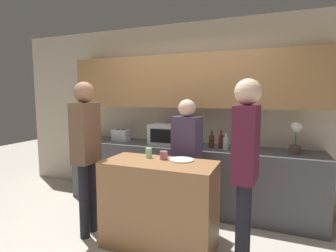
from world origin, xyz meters
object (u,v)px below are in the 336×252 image
object	(u,v)px
bottle_3	(237,142)
person_center	(187,153)
bottle_1	(221,141)
bottle_0	(212,141)
person_right	(246,158)
microwave	(169,134)
bottle_4	(243,141)
toaster	(121,135)
potted_plant	(296,138)
person_left	(86,145)
plate_on_island	(182,160)
cup_0	(149,153)
bottle_2	(226,143)
cup_1	(164,155)

from	to	relation	value
bottle_3	person_center	distance (m)	0.80
bottle_1	bottle_0	bearing A→B (deg)	-170.39
bottle_1	person_right	world-z (taller)	person_right
microwave	bottle_4	distance (m)	1.06
toaster	potted_plant	xyz separation A→B (m)	(2.49, -0.00, 0.11)
bottle_1	person_left	bearing A→B (deg)	-139.13
microwave	plate_on_island	world-z (taller)	microwave
plate_on_island	cup_0	distance (m)	0.39
bottle_2	cup_0	xyz separation A→B (m)	(-0.71, -0.89, -0.01)
toaster	bottle_4	size ratio (longest dim) A/B	0.94
cup_0	microwave	bearing A→B (deg)	97.93
bottle_4	person_center	xyz separation A→B (m)	(-0.61, -0.63, -0.08)
plate_on_island	cup_0	xyz separation A→B (m)	(-0.38, -0.01, 0.05)
bottle_0	plate_on_island	bearing A→B (deg)	-97.88
plate_on_island	person_center	distance (m)	0.41
toaster	bottle_1	distance (m)	1.58
cup_1	person_center	size ratio (longest dim) A/B	0.06
bottle_0	person_left	bearing A→B (deg)	-136.87
cup_1	microwave	bearing A→B (deg)	108.35
bottle_4	plate_on_island	bearing A→B (deg)	-117.34
microwave	bottle_4	size ratio (longest dim) A/B	1.89
person_left	bottle_4	bearing A→B (deg)	122.85
person_left	potted_plant	bearing A→B (deg)	112.48
cup_0	person_center	bearing A→B (deg)	52.95
toaster	bottle_2	bearing A→B (deg)	-2.23
person_center	potted_plant	bearing A→B (deg)	-142.98
bottle_2	bottle_0	bearing A→B (deg)	170.74
person_center	bottle_2	bearing A→B (deg)	-116.39
potted_plant	bottle_2	world-z (taller)	potted_plant
bottle_3	plate_on_island	bearing A→B (deg)	-114.03
person_right	plate_on_island	bearing A→B (deg)	77.42
bottle_1	plate_on_island	xyz separation A→B (m)	(-0.25, -0.93, -0.06)
person_left	bottle_1	bearing A→B (deg)	125.98
bottle_3	cup_0	world-z (taller)	bottle_3
toaster	plate_on_island	bearing A→B (deg)	-35.39
plate_on_island	person_center	size ratio (longest dim) A/B	0.16
bottle_0	cup_1	distance (m)	0.99
toaster	bottle_0	xyz separation A→B (m)	(1.46, -0.03, 0.00)
microwave	bottle_2	world-z (taller)	microwave
potted_plant	plate_on_island	size ratio (longest dim) A/B	1.52
plate_on_island	person_right	distance (m)	0.72
cup_0	cup_1	bearing A→B (deg)	-4.00
toaster	potted_plant	distance (m)	2.49
bottle_4	cup_1	size ratio (longest dim) A/B	3.04
toaster	person_left	distance (m)	1.19
bottle_3	cup_1	size ratio (longest dim) A/B	2.60
bottle_3	plate_on_island	distance (m)	1.10
plate_on_island	person_center	world-z (taller)	person_center
microwave	person_right	xyz separation A→B (m)	(1.19, -1.16, 0.00)
toaster	bottle_4	bearing A→B (deg)	2.70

